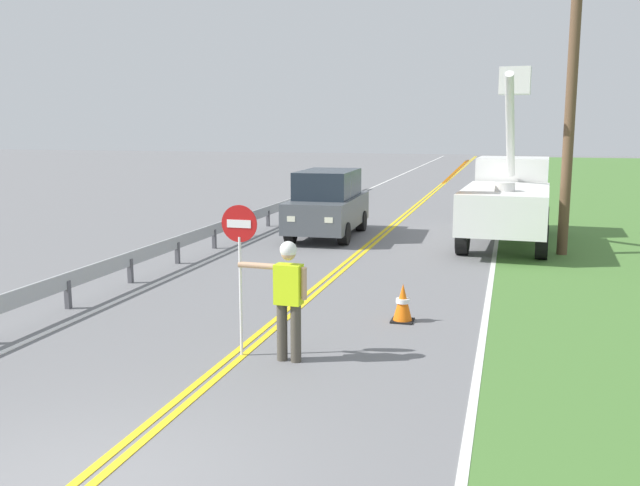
# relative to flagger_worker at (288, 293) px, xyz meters

# --- Properties ---
(centerline_yellow_left) EXTENTS (0.11, 110.00, 0.01)m
(centerline_yellow_left) POSITION_rel_flagger_worker_xyz_m (-0.92, 15.74, -1.04)
(centerline_yellow_left) COLOR yellow
(centerline_yellow_left) RESTS_ON ground
(centerline_yellow_right) EXTENTS (0.11, 110.00, 0.01)m
(centerline_yellow_right) POSITION_rel_flagger_worker_xyz_m (-0.74, 15.74, -1.04)
(centerline_yellow_right) COLOR yellow
(centerline_yellow_right) RESTS_ON ground
(edge_line_right) EXTENTS (0.12, 110.00, 0.01)m
(edge_line_right) POSITION_rel_flagger_worker_xyz_m (2.77, 15.74, -1.04)
(edge_line_right) COLOR silver
(edge_line_right) RESTS_ON ground
(edge_line_left) EXTENTS (0.12, 110.00, 0.01)m
(edge_line_left) POSITION_rel_flagger_worker_xyz_m (-4.43, 15.74, -1.04)
(edge_line_left) COLOR silver
(edge_line_left) RESTS_ON ground
(flagger_worker) EXTENTS (1.09, 0.26, 1.83)m
(flagger_worker) POSITION_rel_flagger_worker_xyz_m (0.00, 0.00, 0.00)
(flagger_worker) COLOR #474238
(flagger_worker) RESTS_ON ground
(stop_sign_paddle) EXTENTS (0.56, 0.04, 2.33)m
(stop_sign_paddle) POSITION_rel_flagger_worker_xyz_m (-0.77, 0.04, 0.66)
(stop_sign_paddle) COLOR silver
(stop_sign_paddle) RESTS_ON ground
(utility_bucket_truck) EXTENTS (2.95, 6.91, 5.21)m
(utility_bucket_truck) POSITION_rel_flagger_worker_xyz_m (3.06, 12.00, 0.36)
(utility_bucket_truck) COLOR white
(utility_bucket_truck) RESTS_ON ground
(oncoming_suv_nearest) EXTENTS (2.03, 4.66, 2.10)m
(oncoming_suv_nearest) POSITION_rel_flagger_worker_xyz_m (-2.43, 11.51, 0.01)
(oncoming_suv_nearest) COLOR #4C5156
(oncoming_suv_nearest) RESTS_ON ground
(utility_pole_near) EXTENTS (1.80, 0.28, 8.31)m
(utility_pole_near) POSITION_rel_flagger_worker_xyz_m (4.54, 10.26, 3.29)
(utility_pole_near) COLOR brown
(utility_pole_near) RESTS_ON ground
(traffic_cone_lead) EXTENTS (0.40, 0.40, 0.70)m
(traffic_cone_lead) POSITION_rel_flagger_worker_xyz_m (1.33, 2.55, -0.71)
(traffic_cone_lead) COLOR orange
(traffic_cone_lead) RESTS_ON ground
(guardrail_left_shoulder) EXTENTS (0.10, 32.00, 0.71)m
(guardrail_left_shoulder) POSITION_rel_flagger_worker_xyz_m (-5.03, 12.00, -0.53)
(guardrail_left_shoulder) COLOR #9EA0A3
(guardrail_left_shoulder) RESTS_ON ground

